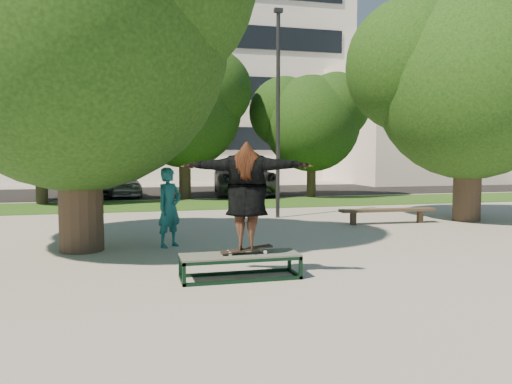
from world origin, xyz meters
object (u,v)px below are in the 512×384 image
object	(u,v)px
grind_box	(240,266)
car_grey	(244,178)
tree_right	(466,75)
car_silver_a	(119,182)
bench	(387,211)
car_silver_b	(249,178)
tree_left	(71,21)
bystander	(169,207)
lamppost	(278,111)
car_dark	(89,180)

from	to	relation	value
grind_box	car_grey	world-z (taller)	car_grey
tree_right	car_silver_a	size ratio (longest dim) A/B	1.63
car_silver_a	bench	bearing A→B (deg)	-64.10
grind_box	car_silver_b	bearing A→B (deg)	76.18
tree_left	car_silver_a	size ratio (longest dim) A/B	1.78
tree_right	bystander	world-z (taller)	tree_right
tree_left	tree_right	xyz separation A→B (m)	(10.21, 1.99, -0.33)
car_grey	car_silver_b	distance (m)	3.14
tree_right	bench	world-z (taller)	tree_right
bystander	car_silver_b	distance (m)	16.39
tree_right	grind_box	size ratio (longest dim) A/B	3.62
car_grey	car_silver_a	bearing A→B (deg)	-175.98
tree_right	lamppost	world-z (taller)	tree_right
car_dark	car_grey	world-z (taller)	car_grey
tree_left	bench	world-z (taller)	tree_left
tree_right	car_dark	distance (m)	15.69
tree_left	car_silver_a	world-z (taller)	tree_left
car_dark	car_silver_b	world-z (taller)	car_dark
car_dark	tree_right	bearing A→B (deg)	-50.98
bench	car_silver_a	xyz separation A→B (m)	(-7.24, 10.88, 0.34)
lamppost	grind_box	distance (m)	7.97
lamppost	bystander	size ratio (longest dim) A/B	3.77
lamppost	car_silver_b	distance (m)	11.91
bystander	car_silver_a	world-z (taller)	bystander
bench	car_dark	xyz separation A→B (m)	(-8.50, 10.88, 0.44)
car_grey	car_silver_b	xyz separation A→B (m)	(0.92, 3.00, -0.14)
tree_left	car_silver_b	xyz separation A→B (m)	(7.15, 15.41, -3.76)
bystander	bench	distance (m)	6.33
car_grey	lamppost	bearing A→B (deg)	-88.57
grind_box	car_grey	xyz separation A→B (m)	(3.60, 15.40, 0.62)
bench	car_silver_b	bearing A→B (deg)	95.17
car_silver_b	bench	bearing A→B (deg)	-77.43
grind_box	car_silver_a	size ratio (longest dim) A/B	0.45
grind_box	bystander	size ratio (longest dim) A/B	1.11
lamppost	bench	size ratio (longest dim) A/B	2.27
car_silver_a	car_dark	bearing A→B (deg)	172.34
tree_left	lamppost	bearing A→B (deg)	36.42
tree_left	tree_right	distance (m)	10.41
tree_left	car_dark	bearing A→B (deg)	93.17
car_silver_a	tree_right	bearing A→B (deg)	-55.89
car_grey	tree_left	bearing A→B (deg)	-108.96
bench	car_dark	distance (m)	13.81
bench	car_silver_a	distance (m)	13.07
bystander	grind_box	bearing A→B (deg)	-112.76
car_dark	lamppost	bearing A→B (deg)	-62.25
lamppost	grind_box	xyz separation A→B (m)	(-2.67, -6.90, -2.96)
lamppost	bench	world-z (taller)	lamppost
tree_right	grind_box	xyz separation A→B (m)	(-7.59, -4.99, -3.90)
car_silver_b	car_grey	bearing A→B (deg)	-97.26
lamppost	grind_box	size ratio (longest dim) A/B	3.39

